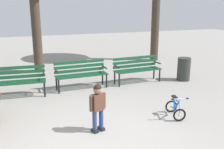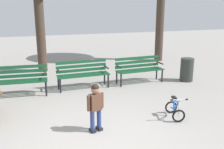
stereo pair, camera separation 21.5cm
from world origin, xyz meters
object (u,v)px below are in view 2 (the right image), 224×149
(park_bench_far_left, at_px, (18,78))
(kids_bicycle, at_px, (175,109))
(park_bench_left, at_px, (83,72))
(trash_bin, at_px, (187,70))
(park_bench_right, at_px, (139,67))
(child_standing, at_px, (95,104))

(park_bench_far_left, distance_m, kids_bicycle, 4.41)
(park_bench_left, height_order, trash_bin, park_bench_left)
(park_bench_far_left, distance_m, trash_bin, 5.42)
(park_bench_left, xyz_separation_m, park_bench_right, (1.90, 0.00, 0.00))
(park_bench_far_left, bearing_deg, park_bench_right, 1.85)
(park_bench_left, relative_size, trash_bin, 2.07)
(park_bench_far_left, height_order, park_bench_right, same)
(child_standing, bearing_deg, park_bench_far_left, 118.42)
(child_standing, height_order, kids_bicycle, child_standing)
(park_bench_far_left, height_order, kids_bicycle, park_bench_far_left)
(park_bench_far_left, bearing_deg, kids_bicycle, -38.54)
(park_bench_far_left, distance_m, park_bench_left, 1.89)
(park_bench_right, distance_m, trash_bin, 1.66)
(park_bench_left, bearing_deg, trash_bin, -5.51)
(child_standing, relative_size, kids_bicycle, 1.67)
(kids_bicycle, bearing_deg, park_bench_left, 118.47)
(park_bench_right, bearing_deg, park_bench_left, -179.96)
(park_bench_far_left, xyz_separation_m, child_standing, (1.53, -2.82, 0.08))
(park_bench_far_left, distance_m, child_standing, 3.21)
(child_standing, xyz_separation_m, kids_bicycle, (1.91, 0.08, -0.39))
(kids_bicycle, bearing_deg, child_standing, -177.47)
(park_bench_right, distance_m, kids_bicycle, 2.90)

